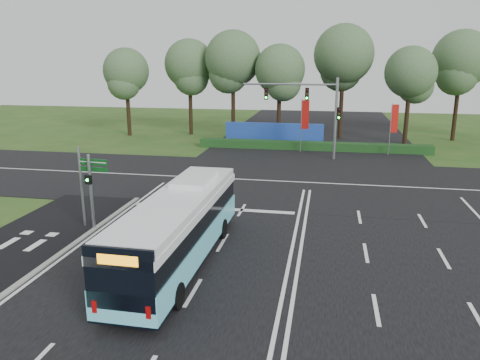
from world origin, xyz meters
name	(u,v)px	position (x,y,z in m)	size (l,w,h in m)	color
ground	(292,248)	(0.00, 0.00, 0.00)	(120.00, 120.00, 0.00)	#244C19
road_main	(292,248)	(0.00, 0.00, 0.02)	(20.00, 120.00, 0.04)	black
road_cross	(305,183)	(0.00, 12.00, 0.03)	(120.00, 14.00, 0.05)	black
bike_path	(8,253)	(-12.50, -3.00, 0.03)	(5.00, 18.00, 0.06)	black
kerb_strip	(57,257)	(-10.10, -3.00, 0.06)	(0.25, 18.00, 0.12)	gray
city_bus	(179,228)	(-4.57, -2.57, 1.63)	(2.56, 11.32, 3.24)	#69DDF3
pedestrian_signal	(90,190)	(-10.20, 0.58, 2.14)	(0.36, 0.44, 3.92)	gray
street_sign	(87,178)	(-10.51, 0.86, 2.66)	(1.65, 0.27, 4.25)	gray
banner_flag_mid	(304,118)	(-0.81, 23.33, 3.21)	(0.73, 0.11, 4.94)	gray
banner_flag_right	(393,122)	(7.12, 23.33, 3.05)	(0.67, 0.25, 4.69)	gray
traffic_light_gantry	(315,105)	(0.21, 20.50, 4.66)	(8.41, 0.28, 7.00)	gray
hedge	(312,146)	(0.00, 24.50, 0.40)	(22.00, 1.20, 0.80)	#153A16
blue_hoarding	(274,134)	(-4.00, 27.00, 1.10)	(10.00, 0.30, 2.20)	#1E42A4
eucalyptus_row	(335,61)	(1.78, 31.23, 8.27)	(47.48, 9.21, 12.26)	black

